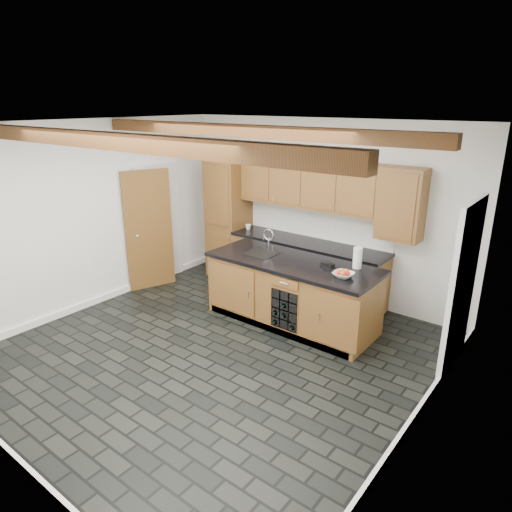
{
  "coord_description": "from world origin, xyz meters",
  "views": [
    {
      "loc": [
        3.55,
        -3.72,
        3.05
      ],
      "look_at": [
        0.04,
        0.8,
        1.09
      ],
      "focal_mm": 32.0,
      "sensor_mm": 36.0,
      "label": 1
    }
  ],
  "objects_px": {
    "paper_towel": "(358,258)",
    "fruit_bowl": "(343,275)",
    "island": "(292,292)",
    "kitchen_scale": "(328,264)"
  },
  "relations": [
    {
      "from": "paper_towel",
      "to": "fruit_bowl",
      "type": "bearing_deg",
      "value": -88.17
    },
    {
      "from": "paper_towel",
      "to": "island",
      "type": "bearing_deg",
      "value": -159.15
    },
    {
      "from": "kitchen_scale",
      "to": "paper_towel",
      "type": "xyz_separation_m",
      "value": [
        0.35,
        0.17,
        0.12
      ]
    },
    {
      "from": "kitchen_scale",
      "to": "paper_towel",
      "type": "relative_size",
      "value": 0.68
    },
    {
      "from": "fruit_bowl",
      "to": "kitchen_scale",
      "type": "bearing_deg",
      "value": 145.99
    },
    {
      "from": "kitchen_scale",
      "to": "paper_towel",
      "type": "bearing_deg",
      "value": 36.09
    },
    {
      "from": "island",
      "to": "paper_towel",
      "type": "height_order",
      "value": "paper_towel"
    },
    {
      "from": "fruit_bowl",
      "to": "paper_towel",
      "type": "relative_size",
      "value": 0.91
    },
    {
      "from": "island",
      "to": "paper_towel",
      "type": "bearing_deg",
      "value": 20.85
    },
    {
      "from": "island",
      "to": "kitchen_scale",
      "type": "height_order",
      "value": "kitchen_scale"
    }
  ]
}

